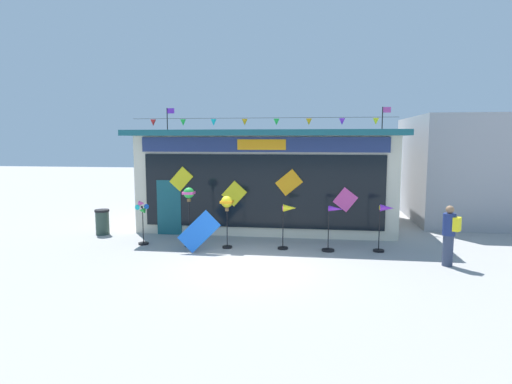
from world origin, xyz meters
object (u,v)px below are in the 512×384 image
wind_spinner_left (189,200)px  trash_bin (102,222)px  kite_shop_building (271,177)px  wind_spinner_far_left (142,216)px  wind_spinner_center_right (288,217)px  wind_spinner_far_right (384,220)px  display_kite_on_ground (199,231)px  wind_spinner_right (333,225)px  person_near_camera (449,234)px  wind_spinner_center_left (227,206)px

wind_spinner_left → trash_bin: size_ratio=2.09×
kite_shop_building → trash_bin: (-5.83, -3.35, -1.45)m
wind_spinner_far_left → wind_spinner_center_right: (4.79, 0.06, 0.07)m
wind_spinner_left → wind_spinner_center_right: wind_spinner_left is taller
kite_shop_building → wind_spinner_far_right: size_ratio=6.62×
wind_spinner_left → wind_spinner_far_right: size_ratio=1.30×
wind_spinner_left → display_kite_on_ground: bearing=-52.1°
kite_shop_building → wind_spinner_far_right: (4.01, -4.45, -0.90)m
wind_spinner_right → person_near_camera: (3.12, -1.14, 0.06)m
kite_shop_building → person_near_camera: size_ratio=5.86×
wind_spinner_far_left → wind_spinner_center_left: (2.86, -0.05, 0.40)m
kite_shop_building → wind_spinner_center_right: bearing=-77.1°
kite_shop_building → display_kite_on_ground: bearing=-107.2°
wind_spinner_far_left → wind_spinner_far_right: 7.76m
wind_spinner_left → wind_spinner_far_left: bearing=179.0°
person_near_camera → display_kite_on_ground: size_ratio=1.38×
wind_spinner_center_left → wind_spinner_right: bearing=1.0°
wind_spinner_center_left → wind_spinner_far_right: bearing=2.5°
wind_spinner_left → wind_spinner_center_right: size_ratio=1.34×
person_near_camera → trash_bin: 11.64m
wind_spinner_far_left → wind_spinner_center_right: bearing=0.7°
wind_spinner_center_right → display_kite_on_ground: (-2.68, -0.74, -0.38)m
wind_spinner_right → display_kite_on_ground: wind_spinner_right is taller
kite_shop_building → wind_spinner_center_right: kite_shop_building is taller
wind_spinner_far_left → person_near_camera: person_near_camera is taller
trash_bin → person_near_camera: bearing=-11.9°
wind_spinner_center_left → trash_bin: size_ratio=1.82×
kite_shop_building → wind_spinner_center_right: size_ratio=6.83×
wind_spinner_left → wind_spinner_center_right: (3.18, 0.08, -0.51)m
wind_spinner_center_left → display_kite_on_ground: (-0.75, -0.63, -0.71)m
wind_spinner_center_right → trash_bin: size_ratio=1.56×
wind_spinner_far_right → wind_spinner_center_left: bearing=-177.5°
wind_spinner_center_right → wind_spinner_far_right: 2.97m
wind_spinner_left → person_near_camera: 7.80m
wind_spinner_far_right → trash_bin: 9.92m
wind_spinner_far_left → wind_spinner_left: size_ratio=0.76×
display_kite_on_ground → wind_spinner_right: bearing=9.6°
wind_spinner_right → wind_spinner_center_left: bearing=-179.0°
kite_shop_building → person_near_camera: kite_shop_building is taller
wind_spinner_far_right → wind_spinner_center_right: bearing=-177.9°
trash_bin → wind_spinner_left: bearing=-19.3°
kite_shop_building → wind_spinner_far_right: kite_shop_building is taller
wind_spinner_left → wind_spinner_center_left: 1.26m
wind_spinner_right → display_kite_on_ground: bearing=-170.4°
wind_spinner_center_right → wind_spinner_far_right: size_ratio=0.97×
person_near_camera → wind_spinner_center_right: bearing=-71.3°
wind_spinner_center_left → wind_spinner_center_right: size_ratio=1.17×
wind_spinner_center_left → wind_spinner_far_left: bearing=179.0°
wind_spinner_left → wind_spinner_far_right: bearing=1.8°
wind_spinner_right → wind_spinner_far_right: bearing=5.7°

